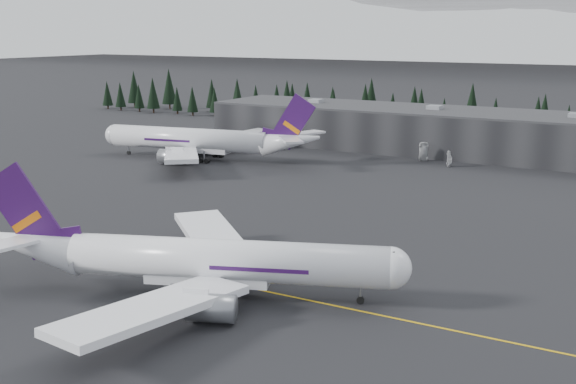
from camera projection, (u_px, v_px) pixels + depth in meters
The scene contains 8 objects.
ground at pixel (221, 276), 107.54m from camera, with size 1400.00×1400.00×0.00m, color black.
taxiline at pixel (213, 280), 105.85m from camera, with size 400.00×0.40×0.02m, color gold.
terminal at pixel (466, 132), 211.74m from camera, with size 160.00×30.00×12.60m.
treeline at pixel (498, 116), 242.73m from camera, with size 360.00×20.00×15.00m, color black.
jet_main at pixel (190, 259), 99.19m from camera, with size 59.28×52.89×18.08m.
jet_parked at pixel (207, 140), 201.99m from camera, with size 65.62×60.06×19.45m.
gse_vehicle_a at pixel (423, 158), 201.18m from camera, with size 2.50×5.41×1.50m, color silver.
gse_vehicle_b at pixel (449, 164), 192.80m from camera, with size 1.76×4.38×1.49m, color silver.
Camera 1 is at (59.65, -83.44, 36.12)m, focal length 45.00 mm.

